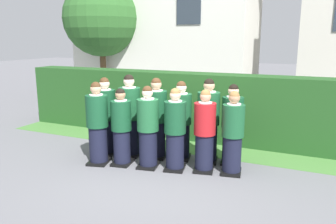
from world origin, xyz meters
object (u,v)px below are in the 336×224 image
(student_rear_row_1, at_px, (130,117))
(student_rear_row_5, at_px, (232,126))
(student_rear_row_4, at_px, (208,123))
(student_in_red_blazer, at_px, (205,133))
(student_rear_row_0, at_px, (106,118))
(student_front_row_0, at_px, (97,125))
(student_front_row_1, at_px, (121,129))
(student_front_row_3, at_px, (175,132))
(student_front_row_5, at_px, (233,135))
(student_rear_row_2, at_px, (156,120))
(student_front_row_2, at_px, (148,129))
(student_rear_row_3, at_px, (181,122))

(student_rear_row_1, relative_size, student_rear_row_5, 1.08)
(student_rear_row_1, relative_size, student_rear_row_4, 1.02)
(student_in_red_blazer, height_order, student_rear_row_0, student_rear_row_0)
(student_front_row_0, xyz_separation_m, student_rear_row_5, (2.42, 1.09, -0.02))
(student_rear_row_0, bearing_deg, student_rear_row_4, 11.50)
(student_rear_row_4, xyz_separation_m, student_rear_row_5, (0.46, 0.11, -0.05))
(student_front_row_1, relative_size, student_rear_row_0, 0.92)
(student_front_row_1, bearing_deg, student_front_row_3, 9.71)
(student_rear_row_1, bearing_deg, student_front_row_5, -2.51)
(student_rear_row_2, bearing_deg, student_front_row_3, -36.87)
(student_in_red_blazer, bearing_deg, student_front_row_1, -167.87)
(student_front_row_0, relative_size, student_front_row_5, 1.06)
(student_front_row_0, height_order, student_front_row_5, student_front_row_0)
(student_front_row_0, xyz_separation_m, student_front_row_2, (1.00, 0.23, -0.03))
(student_in_red_blazer, bearing_deg, student_rear_row_2, 165.26)
(student_front_row_0, relative_size, student_front_row_2, 1.03)
(student_rear_row_1, distance_m, student_rear_row_5, 2.12)
(student_front_row_2, bearing_deg, student_in_red_blazer, 13.48)
(student_front_row_1, relative_size, student_rear_row_5, 0.95)
(student_front_row_3, distance_m, student_rear_row_2, 0.77)
(student_front_row_1, relative_size, student_rear_row_1, 0.88)
(student_rear_row_1, relative_size, student_rear_row_2, 1.03)
(student_rear_row_4, height_order, student_rear_row_5, student_rear_row_4)
(student_rear_row_5, bearing_deg, student_front_row_1, -154.24)
(student_rear_row_5, bearing_deg, student_rear_row_4, -167.05)
(student_front_row_0, height_order, student_front_row_2, student_front_row_0)
(student_rear_row_1, bearing_deg, student_rear_row_0, -166.61)
(student_rear_row_1, xyz_separation_m, student_rear_row_3, (1.06, 0.25, -0.05))
(student_front_row_1, distance_m, student_rear_row_2, 0.79)
(student_front_row_5, bearing_deg, student_front_row_3, -166.43)
(student_front_row_1, xyz_separation_m, student_rear_row_3, (0.95, 0.78, 0.05))
(student_rear_row_4, bearing_deg, student_rear_row_3, -173.56)
(student_front_row_2, xyz_separation_m, student_rear_row_4, (0.96, 0.75, 0.05))
(student_front_row_0, relative_size, student_in_red_blazer, 1.06)
(student_rear_row_4, bearing_deg, student_rear_row_2, -169.34)
(student_front_row_2, distance_m, student_front_row_5, 1.60)
(student_rear_row_0, bearing_deg, student_front_row_1, -32.37)
(student_front_row_5, relative_size, student_rear_row_0, 0.93)
(student_in_red_blazer, relative_size, student_rear_row_0, 0.93)
(student_front_row_0, xyz_separation_m, student_front_row_1, (0.46, 0.14, -0.06))
(student_front_row_3, distance_m, student_front_row_5, 1.07)
(student_rear_row_1, height_order, student_rear_row_2, student_rear_row_1)
(student_rear_row_3, bearing_deg, student_front_row_2, -120.55)
(student_front_row_5, distance_m, student_rear_row_2, 1.66)
(student_front_row_3, relative_size, student_rear_row_5, 0.98)
(student_rear_row_0, distance_m, student_rear_row_2, 1.12)
(student_front_row_3, bearing_deg, student_rear_row_2, 143.13)
(student_front_row_3, xyz_separation_m, student_rear_row_1, (-1.18, 0.35, 0.08))
(student_rear_row_0, bearing_deg, student_front_row_5, 0.56)
(student_front_row_5, height_order, student_rear_row_5, student_rear_row_5)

